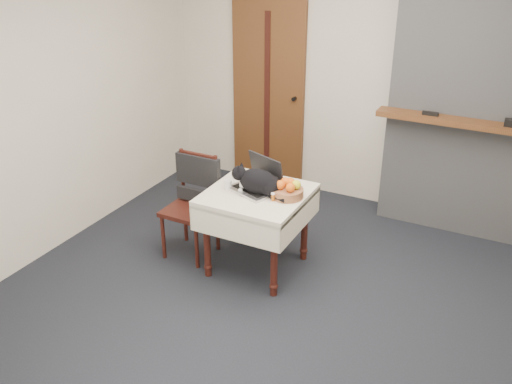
{
  "coord_description": "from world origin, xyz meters",
  "views": [
    {
      "loc": [
        1.37,
        -3.33,
        2.66
      ],
      "look_at": [
        -0.47,
        0.28,
        0.73
      ],
      "focal_mm": 40.0,
      "sensor_mm": 36.0,
      "label": 1
    }
  ],
  "objects_px": {
    "cream_jar": "(228,185)",
    "pill_bottle": "(273,197)",
    "laptop": "(258,182)",
    "cat": "(259,182)",
    "chair": "(195,191)",
    "fruit_basket": "(288,190)",
    "side_table": "(257,205)",
    "door": "(268,94)"
  },
  "relations": [
    {
      "from": "cream_jar",
      "to": "pill_bottle",
      "type": "height_order",
      "value": "cream_jar"
    },
    {
      "from": "cream_jar",
      "to": "cat",
      "type": "bearing_deg",
      "value": 6.33
    },
    {
      "from": "cat",
      "to": "pill_bottle",
      "type": "height_order",
      "value": "cat"
    },
    {
      "from": "laptop",
      "to": "cat",
      "type": "relative_size",
      "value": 0.91
    },
    {
      "from": "pill_bottle",
      "to": "fruit_basket",
      "type": "height_order",
      "value": "fruit_basket"
    },
    {
      "from": "cream_jar",
      "to": "side_table",
      "type": "bearing_deg",
      "value": 10.68
    },
    {
      "from": "pill_bottle",
      "to": "laptop",
      "type": "bearing_deg",
      "value": 145.93
    },
    {
      "from": "door",
      "to": "chair",
      "type": "relative_size",
      "value": 2.23
    },
    {
      "from": "side_table",
      "to": "pill_bottle",
      "type": "bearing_deg",
      "value": -23.32
    },
    {
      "from": "side_table",
      "to": "fruit_basket",
      "type": "relative_size",
      "value": 3.13
    },
    {
      "from": "cat",
      "to": "side_table",
      "type": "bearing_deg",
      "value": 142.84
    },
    {
      "from": "cream_jar",
      "to": "door",
      "type": "bearing_deg",
      "value": 105.5
    },
    {
      "from": "pill_bottle",
      "to": "chair",
      "type": "distance_m",
      "value": 0.81
    },
    {
      "from": "fruit_basket",
      "to": "chair",
      "type": "distance_m",
      "value": 0.88
    },
    {
      "from": "door",
      "to": "side_table",
      "type": "relative_size",
      "value": 2.56
    },
    {
      "from": "cat",
      "to": "laptop",
      "type": "bearing_deg",
      "value": 114.36
    },
    {
      "from": "cream_jar",
      "to": "pill_bottle",
      "type": "distance_m",
      "value": 0.42
    },
    {
      "from": "cat",
      "to": "fruit_basket",
      "type": "height_order",
      "value": "cat"
    },
    {
      "from": "side_table",
      "to": "laptop",
      "type": "bearing_deg",
      "value": 106.52
    },
    {
      "from": "laptop",
      "to": "pill_bottle",
      "type": "relative_size",
      "value": 6.73
    },
    {
      "from": "cat",
      "to": "chair",
      "type": "distance_m",
      "value": 0.68
    },
    {
      "from": "side_table",
      "to": "chair",
      "type": "relative_size",
      "value": 0.87
    },
    {
      "from": "chair",
      "to": "pill_bottle",
      "type": "bearing_deg",
      "value": -6.82
    },
    {
      "from": "laptop",
      "to": "chair",
      "type": "distance_m",
      "value": 0.63
    },
    {
      "from": "cream_jar",
      "to": "chair",
      "type": "bearing_deg",
      "value": 170.03
    },
    {
      "from": "cat",
      "to": "pill_bottle",
      "type": "xyz_separation_m",
      "value": [
        0.15,
        -0.06,
        -0.07
      ]
    },
    {
      "from": "cream_jar",
      "to": "fruit_basket",
      "type": "distance_m",
      "value": 0.5
    },
    {
      "from": "laptop",
      "to": "pill_bottle",
      "type": "bearing_deg",
      "value": -13.71
    },
    {
      "from": "cat",
      "to": "pill_bottle",
      "type": "distance_m",
      "value": 0.18
    },
    {
      "from": "cat",
      "to": "cream_jar",
      "type": "bearing_deg",
      "value": 178.98
    },
    {
      "from": "cream_jar",
      "to": "pill_bottle",
      "type": "relative_size",
      "value": 1.07
    },
    {
      "from": "side_table",
      "to": "pill_bottle",
      "type": "relative_size",
      "value": 11.65
    },
    {
      "from": "cream_jar",
      "to": "fruit_basket",
      "type": "relative_size",
      "value": 0.29
    },
    {
      "from": "laptop",
      "to": "chair",
      "type": "height_order",
      "value": "laptop"
    },
    {
      "from": "door",
      "to": "cream_jar",
      "type": "relative_size",
      "value": 27.86
    },
    {
      "from": "side_table",
      "to": "cream_jar",
      "type": "distance_m",
      "value": 0.29
    },
    {
      "from": "chair",
      "to": "door",
      "type": "bearing_deg",
      "value": 93.67
    },
    {
      "from": "cream_jar",
      "to": "chair",
      "type": "relative_size",
      "value": 0.08
    },
    {
      "from": "pill_bottle",
      "to": "chair",
      "type": "relative_size",
      "value": 0.07
    },
    {
      "from": "cream_jar",
      "to": "chair",
      "type": "height_order",
      "value": "chair"
    },
    {
      "from": "side_table",
      "to": "cream_jar",
      "type": "height_order",
      "value": "cream_jar"
    },
    {
      "from": "door",
      "to": "cat",
      "type": "relative_size",
      "value": 4.05
    }
  ]
}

